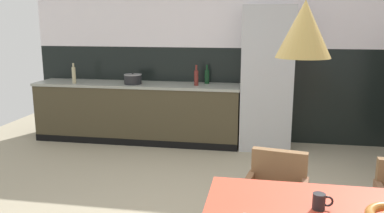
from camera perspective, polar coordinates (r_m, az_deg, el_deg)
name	(u,v)px	position (r m, az deg, el deg)	size (l,w,h in m)	color
back_wall_splashback_dark	(233,94)	(6.18, 6.01, 1.81)	(6.35, 0.12, 1.44)	black
kitchen_counter	(138,112)	(6.16, -7.91, -0.81)	(3.18, 0.63, 0.91)	#413926
refrigerator_column	(267,79)	(5.76, 10.80, 4.01)	(0.72, 0.60, 2.05)	#ADAFB2
armchair_facing_counter	(276,188)	(3.33, 12.14, -11.47)	(0.56, 0.55, 0.78)	brown
mug_tall_blue	(320,201)	(2.46, 18.04, -12.97)	(0.12, 0.07, 0.10)	black
cooking_pot	(133,79)	(5.99, -8.58, 3.95)	(0.27, 0.27, 0.17)	black
bottle_vinegar_dark	(196,77)	(5.79, 0.62, 4.27)	(0.06, 0.06, 0.31)	maroon
bottle_wine_green	(207,76)	(5.98, 2.19, 4.44)	(0.07, 0.07, 0.29)	#0F3319
bottle_oil_tall	(74,75)	(6.27, -16.78, 4.45)	(0.06, 0.06, 0.31)	tan
pendant_lamp_over_table_near	(304,29)	(2.10, 15.98, 10.82)	(0.28, 0.28, 1.19)	black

